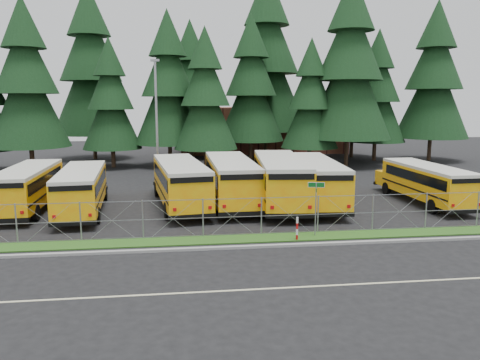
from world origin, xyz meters
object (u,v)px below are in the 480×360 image
object	(u,v)px
bus_1	(82,191)
bus_6	(313,182)
bus_3	(180,184)
striped_bollard	(297,229)
bus_4	(230,181)
street_sign	(316,197)
bus_east	(424,184)
bus_0	(30,189)
light_standard	(157,118)
bus_5	(279,181)

from	to	relation	value
bus_1	bus_6	xyz separation A→B (m)	(14.85, 0.48, 0.14)
bus_3	striped_bollard	distance (m)	10.28
bus_4	street_sign	distance (m)	8.98
bus_1	striped_bollard	xyz separation A→B (m)	(11.73, -7.55, -0.77)
bus_6	striped_bollard	bearing A→B (deg)	-106.03
bus_3	bus_4	size ratio (longest dim) A/B	0.98
bus_6	bus_east	size ratio (longest dim) A/B	1.14
bus_0	bus_4	world-z (taller)	bus_4
street_sign	bus_6	bearing A→B (deg)	74.80
street_sign	bus_3	bearing A→B (deg)	131.10
bus_6	light_standard	xyz separation A→B (m)	(-10.64, 8.91, 3.99)
bus_1	street_sign	size ratio (longest dim) A/B	3.71
street_sign	bus_4	bearing A→B (deg)	112.84
street_sign	striped_bollard	world-z (taller)	street_sign
bus_5	bus_4	bearing A→B (deg)	173.05
bus_0	striped_bollard	bearing A→B (deg)	-31.23
bus_0	bus_5	size ratio (longest dim) A/B	0.87
bus_4	striped_bollard	bearing A→B (deg)	-75.93
bus_east	striped_bollard	bearing A→B (deg)	-146.89
bus_5	light_standard	world-z (taller)	light_standard
bus_6	striped_bollard	xyz separation A→B (m)	(-3.12, -8.03, -0.91)
light_standard	street_sign	bearing A→B (deg)	-62.15
bus_5	light_standard	xyz separation A→B (m)	(-8.35, 8.76, 3.91)
bus_6	light_standard	size ratio (longest dim) A/B	1.14
bus_4	bus_east	xyz separation A→B (m)	(12.99, -1.52, -0.21)
bus_1	light_standard	xyz separation A→B (m)	(4.21, 9.39, 4.14)
bus_5	bus_east	distance (m)	9.82
bus_0	light_standard	world-z (taller)	light_standard
striped_bollard	light_standard	bearing A→B (deg)	113.94
bus_5	bus_0	bearing A→B (deg)	-176.40
bus_6	bus_4	bearing A→B (deg)	176.42
bus_6	street_sign	distance (m)	7.70
bus_3	bus_6	distance (m)	8.88
light_standard	striped_bollard	bearing A→B (deg)	-66.06
bus_0	bus_3	distance (m)	9.43
street_sign	striped_bollard	distance (m)	1.91
bus_east	light_standard	distance (m)	20.93
bus_1	bus_6	size ratio (longest dim) A/B	0.91
bus_east	street_sign	distance (m)	11.68
street_sign	light_standard	size ratio (longest dim) A/B	0.28
bus_0	bus_6	world-z (taller)	bus_6
bus_0	bus_east	size ratio (longest dim) A/B	1.04
bus_6	bus_1	bearing A→B (deg)	-172.96
street_sign	light_standard	xyz separation A→B (m)	(-8.62, 16.32, 3.47)
bus_1	bus_4	xyz separation A→B (m)	(9.36, 1.33, 0.16)
bus_5	street_sign	bearing A→B (deg)	-82.53
bus_6	bus_east	xyz separation A→B (m)	(7.49, -0.68, -0.19)
bus_0	street_sign	xyz separation A→B (m)	(16.28, -8.06, 0.66)
bus_1	bus_5	world-z (taller)	bus_5
bus_4	striped_bollard	size ratio (longest dim) A/B	9.72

